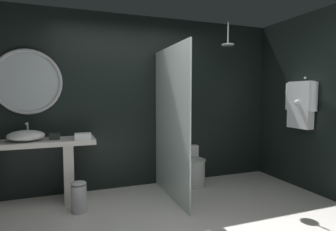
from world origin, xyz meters
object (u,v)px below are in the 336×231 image
tissue_box (55,137)px  folded_hand_towel (83,136)px  rain_shower_head (228,42)px  toilet (190,167)px  hanging_bathrobe (301,103)px  round_wall_mirror (28,82)px  vessel_sink (26,136)px  waste_bin (79,197)px

tissue_box → folded_hand_towel: (0.34, -0.13, 0.00)m
tissue_box → rain_shower_head: size_ratio=0.36×
rain_shower_head → toilet: bearing=150.5°
hanging_bathrobe → round_wall_mirror: bearing=165.5°
vessel_sink → tissue_box: size_ratio=3.44×
waste_bin → round_wall_mirror: bearing=131.2°
round_wall_mirror → hanging_bathrobe: 3.83m
rain_shower_head → waste_bin: bearing=-174.4°
rain_shower_head → waste_bin: 2.97m
vessel_sink → folded_hand_towel: bearing=-9.7°
vessel_sink → toilet: (2.29, 0.07, -0.64)m
toilet → folded_hand_towel: folded_hand_towel is taller
toilet → folded_hand_towel: (-1.62, -0.19, 0.61)m
tissue_box → waste_bin: tissue_box is taller
rain_shower_head → toilet: size_ratio=0.60×
round_wall_mirror → waste_bin: (0.59, -0.67, -1.39)m
rain_shower_head → hanging_bathrobe: size_ratio=0.46×
vessel_sink → tissue_box: (0.33, 0.01, -0.03)m
folded_hand_towel → toilet: bearing=6.6°
vessel_sink → folded_hand_towel: (0.67, -0.12, -0.03)m
rain_shower_head → folded_hand_towel: (-2.10, 0.08, -1.32)m
rain_shower_head → toilet: (-0.48, 0.27, -1.93)m
rain_shower_head → toilet: 2.01m
hanging_bathrobe → rain_shower_head: bearing=152.0°
toilet → folded_hand_towel: 1.74m
vessel_sink → rain_shower_head: rain_shower_head is taller
hanging_bathrobe → folded_hand_towel: bearing=169.2°
hanging_bathrobe → toilet: 1.91m
tissue_box → round_wall_mirror: (-0.32, 0.25, 0.71)m
vessel_sink → round_wall_mirror: (0.01, 0.26, 0.68)m
hanging_bathrobe → toilet: hanging_bathrobe is taller
round_wall_mirror → tissue_box: bearing=-37.6°
folded_hand_towel → rain_shower_head: bearing=-2.3°
round_wall_mirror → rain_shower_head: bearing=-9.4°
vessel_sink → round_wall_mirror: bearing=87.9°
folded_hand_towel → round_wall_mirror: bearing=150.7°
waste_bin → hanging_bathrobe: bearing=-5.2°
round_wall_mirror → toilet: 2.64m
vessel_sink → rain_shower_head: (2.77, -0.20, 1.29)m
toilet → rain_shower_head: bearing=-29.5°
waste_bin → toilet: bearing=16.0°
toilet → tissue_box: bearing=-178.2°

